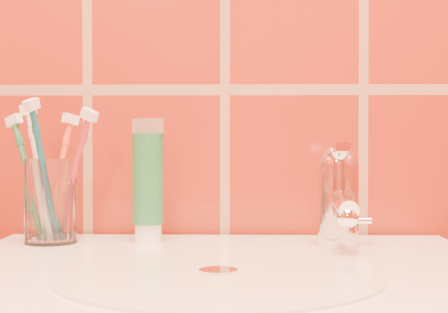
{
  "coord_description": "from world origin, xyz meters",
  "views": [
    {
      "loc": [
        0.02,
        0.29,
        0.97
      ],
      "look_at": [
        0.0,
        1.08,
        0.96
      ],
      "focal_mm": 55.0,
      "sensor_mm": 36.0,
      "label": 1
    }
  ],
  "objects": [
    {
      "name": "toothbrush_1",
      "position": [
        -0.24,
        1.11,
        0.93
      ],
      "size": [
        0.12,
        0.11,
        0.17
      ],
      "primitive_type": null,
      "rotation": [
        0.34,
        0.0,
        -2.03
      ],
      "color": "#217C4A",
      "rests_on": "glass_tumbler"
    },
    {
      "name": "toothbrush_2",
      "position": [
        -0.21,
        1.09,
        0.94
      ],
      "size": [
        0.08,
        0.12,
        0.19
      ],
      "primitive_type": null,
      "rotation": [
        0.29,
        0.0,
        -0.35
      ],
      "color": "#0C586C",
      "rests_on": "glass_tumbler"
    },
    {
      "name": "glass_tumbler",
      "position": [
        -0.21,
        1.11,
        0.9
      ],
      "size": [
        0.06,
        0.06,
        0.1
      ],
      "primitive_type": "cylinder",
      "rotation": [
        0.0,
        0.0,
        -0.02
      ],
      "color": "white",
      "rests_on": "pedestal_sink"
    },
    {
      "name": "toothbrush_3",
      "position": [
        -0.2,
        1.13,
        0.93
      ],
      "size": [
        0.09,
        0.09,
        0.17
      ],
      "primitive_type": null,
      "rotation": [
        0.23,
        0.0,
        2.37
      ],
      "color": "#EC5B29",
      "rests_on": "glass_tumbler"
    },
    {
      "name": "toothbrush_0",
      "position": [
        -0.18,
        1.1,
        0.93
      ],
      "size": [
        0.13,
        0.12,
        0.18
      ],
      "primitive_type": null,
      "rotation": [
        0.37,
        0.0,
        1.0
      ],
      "color": "#A42332",
      "rests_on": "glass_tumbler"
    },
    {
      "name": "toothbrush_4",
      "position": [
        -0.22,
        1.1,
        0.93
      ],
      "size": [
        0.07,
        0.06,
        0.18
      ],
      "primitive_type": null,
      "rotation": [
        0.16,
        0.0,
        -1.35
      ],
      "color": "white",
      "rests_on": "glass_tumbler"
    },
    {
      "name": "faucet",
      "position": [
        0.14,
        1.09,
        0.91
      ],
      "size": [
        0.05,
        0.11,
        0.12
      ],
      "color": "white",
      "rests_on": "pedestal_sink"
    },
    {
      "name": "toothpaste_tube",
      "position": [
        -0.09,
        1.12,
        0.92
      ],
      "size": [
        0.04,
        0.04,
        0.15
      ],
      "rotation": [
        0.0,
        0.0,
        -0.42
      ],
      "color": "white",
      "rests_on": "pedestal_sink"
    }
  ]
}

